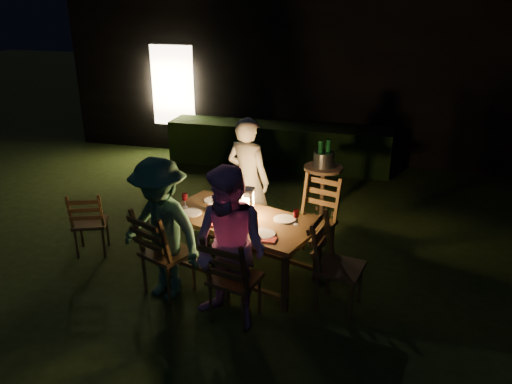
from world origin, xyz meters
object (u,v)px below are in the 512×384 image
(chair_far_right, at_px, (313,236))
(person_house_side, at_px, (248,180))
(person_opp_left, at_px, (161,230))
(side_table, at_px, (323,172))
(bottle_table, at_px, (223,201))
(bottle_bucket_a, at_px, (320,157))
(dining_table, at_px, (241,223))
(chair_end, at_px, (337,281))
(lantern, at_px, (247,204))
(chair_near_right, at_px, (234,293))
(chair_near_left, at_px, (167,267))
(ice_bucket, at_px, (324,159))
(bottle_bucket_b, at_px, (328,156))
(chair_spare, at_px, (91,233))
(chair_far_left, at_px, (246,221))
(person_opp_right, at_px, (230,249))

(chair_far_right, relative_size, person_house_side, 0.64)
(person_opp_left, height_order, side_table, person_opp_left)
(chair_far_right, relative_size, bottle_table, 3.85)
(bottle_bucket_a, bearing_deg, dining_table, -108.66)
(chair_far_right, bearing_deg, chair_end, 129.05)
(lantern, bearing_deg, chair_near_right, -82.15)
(chair_near_left, xyz_separation_m, chair_end, (1.84, 0.20, -0.01))
(chair_near_right, xyz_separation_m, ice_bucket, (0.50, 2.80, 0.57))
(chair_end, relative_size, bottle_bucket_b, 3.25)
(bottle_bucket_a, bearing_deg, chair_near_left, -117.84)
(dining_table, height_order, bottle_table, bottle_table)
(dining_table, distance_m, ice_bucket, 2.05)
(chair_near_left, distance_m, chair_spare, 1.45)
(chair_spare, distance_m, bottle_bucket_a, 3.29)
(person_house_side, bearing_deg, ice_bucket, -112.20)
(bottle_table, xyz_separation_m, ice_bucket, (0.92, 1.85, 0.00))
(dining_table, height_order, chair_near_right, chair_near_right)
(chair_far_right, xyz_separation_m, lantern, (-0.70, -0.53, 0.56))
(person_house_side, xyz_separation_m, side_table, (0.86, 1.00, -0.16))
(chair_far_left, distance_m, person_opp_left, 1.67)
(bottle_table, relative_size, bottle_bucket_b, 0.88)
(chair_near_left, distance_m, chair_far_right, 1.84)
(chair_end, distance_m, bottle_bucket_b, 2.47)
(ice_bucket, bearing_deg, person_opp_left, -118.15)
(chair_near_right, bearing_deg, side_table, 91.58)
(chair_spare, relative_size, lantern, 2.59)
(chair_near_left, distance_m, side_table, 2.88)
(chair_far_left, relative_size, ice_bucket, 2.98)
(person_house_side, relative_size, person_opp_left, 1.06)
(chair_far_left, height_order, lantern, lantern)
(chair_far_left, height_order, chair_far_right, chair_far_right)
(chair_end, height_order, bottle_bucket_a, bottle_bucket_a)
(chair_spare, distance_m, ice_bucket, 3.34)
(chair_near_left, xyz_separation_m, side_table, (1.36, 2.52, 0.35))
(side_table, bearing_deg, bottle_table, -116.58)
(chair_near_right, height_order, bottle_bucket_b, bottle_bucket_b)
(bottle_table, bearing_deg, lantern, -8.80)
(chair_near_left, bearing_deg, chair_far_left, 94.94)
(chair_far_left, distance_m, lantern, 1.07)
(person_opp_right, bearing_deg, chair_near_left, 176.97)
(chair_near_left, relative_size, person_opp_left, 0.68)
(chair_near_right, height_order, chair_end, chair_end)
(person_opp_right, xyz_separation_m, person_opp_left, (-0.85, 0.28, -0.03))
(person_opp_left, xyz_separation_m, lantern, (0.75, 0.67, 0.10))
(chair_near_right, bearing_deg, bottle_bucket_a, 92.45)
(dining_table, xyz_separation_m, bottle_bucket_a, (0.64, 1.88, 0.27))
(chair_far_right, distance_m, chair_spare, 2.80)
(bottle_table, bearing_deg, side_table, 63.42)
(chair_near_left, relative_size, ice_bucket, 3.59)
(chair_near_left, bearing_deg, chair_near_right, 5.07)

